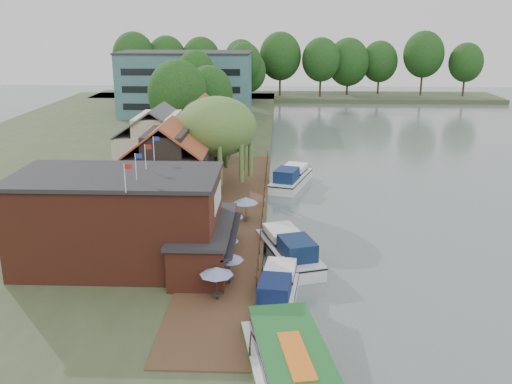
{
  "coord_description": "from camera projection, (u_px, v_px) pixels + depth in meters",
  "views": [
    {
      "loc": [
        -3.84,
        -41.48,
        19.36
      ],
      "look_at": [
        -6.0,
        12.0,
        3.0
      ],
      "focal_mm": 40.0,
      "sensor_mm": 36.0,
      "label": 1
    }
  ],
  "objects": [
    {
      "name": "cruiser_1",
      "position": [
        289.0,
        246.0,
        47.18
      ],
      "size": [
        6.62,
        11.26,
        2.63
      ],
      "primitive_type": null,
      "rotation": [
        0.0,
        0.0,
        0.32
      ],
      "color": "silver",
      "rests_on": "ground"
    },
    {
      "name": "quay_rail",
      "position": [
        263.0,
        211.0,
        54.95
      ],
      "size": [
        0.2,
        49.0,
        1.0
      ],
      "primitive_type": null,
      "color": "black",
      "rests_on": "land_bank"
    },
    {
      "name": "cruiser_2",
      "position": [
        291.0,
        175.0,
        68.32
      ],
      "size": [
        6.29,
        11.07,
        2.58
      ],
      "primitive_type": null,
      "rotation": [
        0.0,
        0.0,
        -0.29
      ],
      "color": "white",
      "rests_on": "ground"
    },
    {
      "name": "quay_deck",
      "position": [
        234.0,
        217.0,
        54.71
      ],
      "size": [
        6.0,
        50.0,
        0.1
      ],
      "primitive_type": "cube",
      "color": "#47301E",
      "rests_on": "land_bank"
    },
    {
      "name": "umbrella_1",
      "position": [
        229.0,
        268.0,
        40.61
      ],
      "size": [
        2.11,
        2.11,
        2.38
      ],
      "primitive_type": null,
      "color": "navy",
      "rests_on": "quay_deck"
    },
    {
      "name": "bank_tree_0",
      "position": [
        178.0,
        102.0,
        84.97
      ],
      "size": [
        8.79,
        8.79,
        12.68
      ],
      "primitive_type": null,
      "color": "#143811",
      "rests_on": "land_bank"
    },
    {
      "name": "swan",
      "position": [
        276.0,
        339.0,
        35.43
      ],
      "size": [
        0.44,
        0.44,
        0.44
      ],
      "primitive_type": "sphere",
      "color": "white",
      "rests_on": "ground"
    },
    {
      "name": "cottage_a",
      "position": [
        168.0,
        164.0,
        57.57
      ],
      "size": [
        8.6,
        7.6,
        8.5
      ],
      "primitive_type": null,
      "color": "black",
      "rests_on": "land_bank"
    },
    {
      "name": "umbrella_0",
      "position": [
        217.0,
        283.0,
        38.3
      ],
      "size": [
        2.31,
        2.31,
        2.38
      ],
      "primitive_type": null,
      "color": "navy",
      "rests_on": "quay_deck"
    },
    {
      "name": "bank_tree_1",
      "position": [
        209.0,
        101.0,
        91.37
      ],
      "size": [
        7.71,
        7.71,
        11.28
      ],
      "primitive_type": null,
      "color": "#143811",
      "rests_on": "land_bank"
    },
    {
      "name": "bank_tree_3",
      "position": [
        245.0,
        75.0,
        119.64
      ],
      "size": [
        7.09,
        7.09,
        13.67
      ],
      "primitive_type": null,
      "color": "#143811",
      "rests_on": "land_bank"
    },
    {
      "name": "cottage_b",
      "position": [
        159.0,
        143.0,
        67.24
      ],
      "size": [
        9.6,
        8.6,
        8.5
      ],
      "primitive_type": null,
      "color": "beige",
      "rests_on": "land_bank"
    },
    {
      "name": "hotel_block",
      "position": [
        186.0,
        84.0,
        110.8
      ],
      "size": [
        25.4,
        12.4,
        12.3
      ],
      "primitive_type": null,
      "color": "#38666B",
      "rests_on": "land_bank"
    },
    {
      "name": "cottage_c",
      "position": [
        202.0,
        129.0,
        75.69
      ],
      "size": [
        7.6,
        7.6,
        8.5
      ],
      "primitive_type": null,
      "color": "black",
      "rests_on": "land_bank"
    },
    {
      "name": "bank_tree_4",
      "position": [
        248.0,
        77.0,
        127.27
      ],
      "size": [
        8.14,
        8.14,
        11.67
      ],
      "primitive_type": null,
      "color": "#143811",
      "rests_on": "land_bank"
    },
    {
      "name": "ground",
      "position": [
        325.0,
        273.0,
        45.15
      ],
      "size": [
        260.0,
        260.0,
        0.0
      ],
      "primitive_type": "plane",
      "color": "#566362",
      "rests_on": "ground"
    },
    {
      "name": "bank_tree_5",
      "position": [
        240.0,
        70.0,
        133.99
      ],
      "size": [
        6.86,
        6.86,
        13.28
      ],
      "primitive_type": null,
      "color": "#143811",
      "rests_on": "land_bank"
    },
    {
      "name": "bank_tree_2",
      "position": [
        196.0,
        88.0,
        99.77
      ],
      "size": [
        6.57,
        6.57,
        13.2
      ],
      "primitive_type": null,
      "color": "#143811",
      "rests_on": "land_bank"
    },
    {
      "name": "pub",
      "position": [
        144.0,
        220.0,
        43.37
      ],
      "size": [
        20.0,
        11.0,
        7.3
      ],
      "primitive_type": null,
      "color": "maroon",
      "rests_on": "land_bank"
    },
    {
      "name": "cruiser_0",
      "position": [
        278.0,
        284.0,
        40.73
      ],
      "size": [
        4.16,
        9.85,
        2.3
      ],
      "primitive_type": null,
      "rotation": [
        0.0,
        0.0,
        -0.11
      ],
      "color": "white",
      "rests_on": "ground"
    },
    {
      "name": "umbrella_4",
      "position": [
        246.0,
        209.0,
        53.1
      ],
      "size": [
        2.36,
        2.36,
        2.38
      ],
      "primitive_type": null,
      "color": "#1C329B",
      "rests_on": "quay_deck"
    },
    {
      "name": "land_bank",
      "position": [
        91.0,
        159.0,
        79.6
      ],
      "size": [
        50.0,
        140.0,
        1.0
      ],
      "primitive_type": "cube",
      "color": "#384728",
      "rests_on": "ground"
    },
    {
      "name": "willow",
      "position": [
        217.0,
        144.0,
        61.89
      ],
      "size": [
        8.6,
        8.6,
        10.43
      ],
      "primitive_type": null,
      "color": "#476B2D",
      "rests_on": "land_bank"
    },
    {
      "name": "umbrella_2",
      "position": [
        224.0,
        249.0,
        44.02
      ],
      "size": [
        2.33,
        2.33,
        2.38
      ],
      "primitive_type": null,
      "color": "navy",
      "rests_on": "quay_deck"
    },
    {
      "name": "umbrella_3",
      "position": [
        231.0,
        224.0,
        49.3
      ],
      "size": [
        2.13,
        2.13,
        2.38
      ],
      "primitive_type": null,
      "color": "navy",
      "rests_on": "quay_deck"
    }
  ]
}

